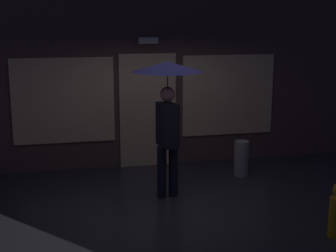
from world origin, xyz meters
The scene contains 4 objects.
ground_plane centered at (0.00, 0.00, 0.00)m, with size 18.00×18.00×0.00m, color #2D2D33.
building_facade centered at (0.00, 2.35, 2.26)m, with size 8.58×0.48×4.57m.
person_with_umbrella centered at (-0.01, 0.36, 1.68)m, with size 1.11×1.11×2.20m.
sidewalk_bollard centered at (1.56, 1.16, 0.33)m, with size 0.27×0.27×0.65m, color #9E998E.
Camera 1 is at (-1.70, -7.16, 2.85)m, focal length 53.19 mm.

